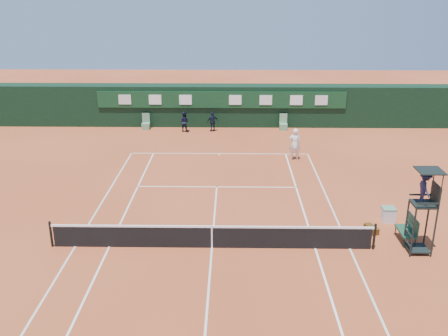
{
  "coord_description": "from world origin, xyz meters",
  "views": [
    {
      "loc": [
        0.77,
        -17.58,
        9.81
      ],
      "look_at": [
        0.38,
        6.0,
        1.2
      ],
      "focal_mm": 40.0,
      "sensor_mm": 36.0,
      "label": 1
    }
  ],
  "objects_px": {
    "umpire_chair": "(425,194)",
    "cooler": "(388,214)",
    "tennis_net": "(212,236)",
    "player_bench": "(409,228)",
    "player": "(295,144)"
  },
  "relations": [
    {
      "from": "player",
      "to": "cooler",
      "type": "bearing_deg",
      "value": 115.28
    },
    {
      "from": "player_bench",
      "to": "player",
      "type": "height_order",
      "value": "player"
    },
    {
      "from": "cooler",
      "to": "player",
      "type": "relative_size",
      "value": 0.34
    },
    {
      "from": "cooler",
      "to": "player",
      "type": "xyz_separation_m",
      "value": [
        -3.18,
        8.35,
        0.63
      ]
    },
    {
      "from": "umpire_chair",
      "to": "cooler",
      "type": "relative_size",
      "value": 5.3
    },
    {
      "from": "umpire_chair",
      "to": "player",
      "type": "relative_size",
      "value": 1.78
    },
    {
      "from": "cooler",
      "to": "player",
      "type": "distance_m",
      "value": 8.96
    },
    {
      "from": "umpire_chair",
      "to": "player_bench",
      "type": "distance_m",
      "value": 2.05
    },
    {
      "from": "player_bench",
      "to": "tennis_net",
      "type": "bearing_deg",
      "value": -175.16
    },
    {
      "from": "umpire_chair",
      "to": "player",
      "type": "height_order",
      "value": "umpire_chair"
    },
    {
      "from": "tennis_net",
      "to": "umpire_chair",
      "type": "relative_size",
      "value": 3.77
    },
    {
      "from": "tennis_net",
      "to": "player_bench",
      "type": "bearing_deg",
      "value": 4.84
    },
    {
      "from": "player_bench",
      "to": "cooler",
      "type": "xyz_separation_m",
      "value": [
        -0.26,
        1.87,
        -0.27
      ]
    },
    {
      "from": "umpire_chair",
      "to": "player",
      "type": "distance_m",
      "value": 11.71
    },
    {
      "from": "tennis_net",
      "to": "umpire_chair",
      "type": "xyz_separation_m",
      "value": [
        8.05,
        -0.17,
        1.95
      ]
    }
  ]
}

